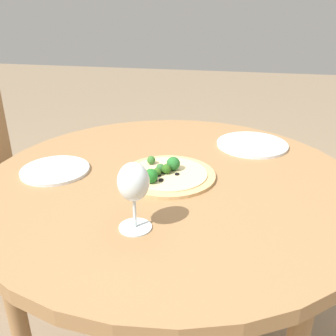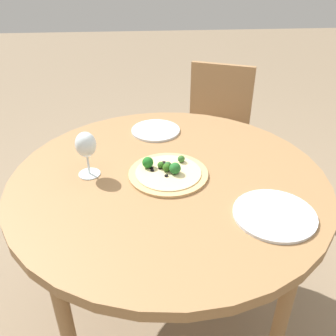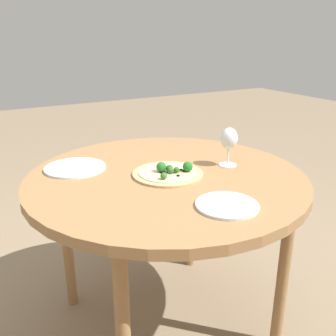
# 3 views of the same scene
# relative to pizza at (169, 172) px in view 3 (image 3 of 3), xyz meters

# --- Properties ---
(ground_plane) EXTENTS (12.00, 12.00, 0.00)m
(ground_plane) POSITION_rel_pizza_xyz_m (-0.00, 0.02, -0.78)
(ground_plane) COLOR #847056
(dining_table) EXTENTS (1.15, 1.15, 0.76)m
(dining_table) POSITION_rel_pizza_xyz_m (-0.00, 0.02, -0.08)
(dining_table) COLOR olive
(dining_table) RESTS_ON ground_plane
(pizza) EXTENTS (0.29, 0.29, 0.06)m
(pizza) POSITION_rel_pizza_xyz_m (0.00, 0.00, 0.00)
(pizza) COLOR tan
(pizza) RESTS_ON dining_table
(wine_glass) EXTENTS (0.08, 0.08, 0.17)m
(wine_glass) POSITION_rel_pizza_xyz_m (0.28, -0.02, 0.11)
(wine_glass) COLOR silver
(wine_glass) RESTS_ON dining_table
(plate_near) EXTENTS (0.26, 0.26, 0.01)m
(plate_near) POSITION_rel_pizza_xyz_m (-0.32, 0.26, -0.01)
(plate_near) COLOR silver
(plate_near) RESTS_ON dining_table
(plate_far) EXTENTS (0.21, 0.21, 0.01)m
(plate_far) POSITION_rel_pizza_xyz_m (0.03, -0.35, -0.01)
(plate_far) COLOR silver
(plate_far) RESTS_ON dining_table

